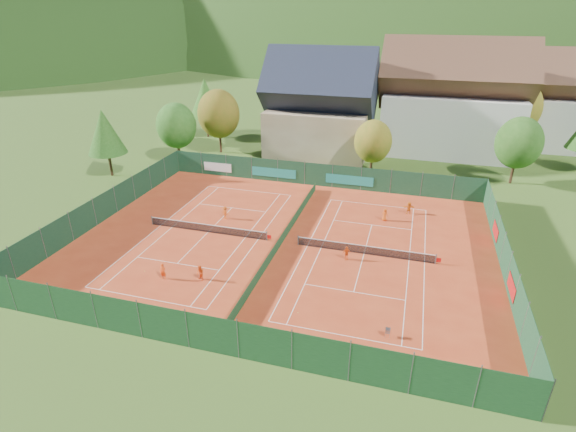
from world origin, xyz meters
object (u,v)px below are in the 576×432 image
at_px(player_left_mid, 200,273).
at_px(player_right_far_b, 409,208).
at_px(ball_hopper, 388,331).
at_px(chalet, 320,111).
at_px(player_right_far_a, 385,215).
at_px(hotel_block_a, 451,105).
at_px(hotel_block_b, 540,105).
at_px(player_right_near, 346,253).
at_px(player_left_far, 225,213).
at_px(player_left_near, 163,271).

height_order(player_left_mid, player_right_far_b, player_right_far_b).
bearing_deg(ball_hopper, chalet, 108.88).
bearing_deg(player_right_far_a, hotel_block_a, -90.28).
relative_size(hotel_block_a, player_left_mid, 15.34).
height_order(hotel_block_b, player_right_far_a, hotel_block_b).
distance_m(player_right_near, player_right_far_b, 12.89).
height_order(player_left_far, player_right_far_b, player_right_far_b).
bearing_deg(ball_hopper, player_left_far, 141.68).
bearing_deg(chalet, player_left_mid, -92.61).
relative_size(player_left_far, player_right_far_a, 1.00).
xyz_separation_m(hotel_block_a, player_right_near, (-9.46, -37.44, -6.70)).
relative_size(ball_hopper, player_left_mid, 0.57).
distance_m(player_left_far, player_right_far_b, 20.34).
relative_size(hotel_block_b, player_left_far, 12.12).
height_order(player_left_near, player_right_near, player_left_near).
relative_size(ball_hopper, player_left_near, 0.54).
bearing_deg(player_right_near, hotel_block_a, 38.27).
xyz_separation_m(player_left_mid, player_right_far_b, (16.33, 18.68, 0.01)).
bearing_deg(ball_hopper, player_right_near, 115.00).
height_order(hotel_block_a, player_left_mid, hotel_block_a).
distance_m(chalet, hotel_block_a, 19.94).
height_order(chalet, player_right_near, chalet).
distance_m(player_left_mid, player_left_far, 12.15).
distance_m(player_right_near, player_right_far_a, 9.67).
bearing_deg(player_left_mid, player_left_far, 132.24).
xyz_separation_m(player_left_near, player_left_mid, (3.13, 0.68, -0.04)).
bearing_deg(chalet, player_right_far_a, -61.20).
relative_size(hotel_block_b, player_right_far_a, 12.16).
height_order(chalet, player_right_far_a, chalet).
bearing_deg(player_left_mid, player_right_far_a, 78.09).
xyz_separation_m(hotel_block_a, ball_hopper, (-4.92, -47.18, -6.83)).
xyz_separation_m(chalet, player_right_near, (9.54, -31.44, -5.95)).
distance_m(ball_hopper, player_left_near, 19.09).
relative_size(hotel_block_b, player_left_mid, 12.28).
bearing_deg(player_left_near, player_right_far_a, 38.65).
relative_size(player_left_mid, player_right_far_b, 0.98).
bearing_deg(ball_hopper, hotel_block_a, 84.05).
xyz_separation_m(hotel_block_b, player_left_far, (-37.56, -40.44, -5.91)).
bearing_deg(hotel_block_a, player_right_near, -104.17).
bearing_deg(player_left_far, player_right_far_b, -141.60).
height_order(player_left_far, player_right_far_a, player_left_far).
bearing_deg(hotel_block_b, player_left_far, -132.88).
height_order(hotel_block_b, ball_hopper, hotel_block_b).
height_order(chalet, hotel_block_a, hotel_block_a).
height_order(ball_hopper, player_right_far_a, player_right_far_a).
relative_size(chalet, hotel_block_a, 0.75).
bearing_deg(hotel_block_b, ball_hopper, -108.92).
distance_m(ball_hopper, player_left_far, 23.76).
bearing_deg(player_right_far_b, player_right_far_a, 31.04).
height_order(player_right_near, player_right_far_b, player_right_far_b).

